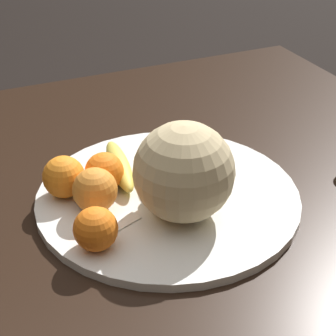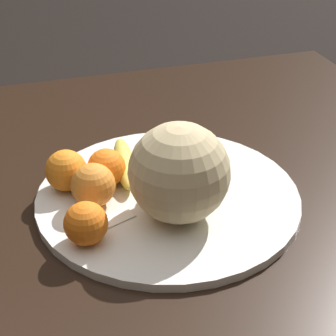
{
  "view_description": "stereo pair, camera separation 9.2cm",
  "coord_description": "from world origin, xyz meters",
  "views": [
    {
      "loc": [
        -0.27,
        -0.78,
        1.28
      ],
      "look_at": [
        0.05,
        -0.06,
        0.8
      ],
      "focal_mm": 60.0,
      "sensor_mm": 36.0,
      "label": 1
    },
    {
      "loc": [
        -0.18,
        -0.81,
        1.28
      ],
      "look_at": [
        0.05,
        -0.06,
        0.8
      ],
      "focal_mm": 60.0,
      "sensor_mm": 36.0,
      "label": 2
    }
  ],
  "objects": [
    {
      "name": "kitchen_table",
      "position": [
        0.0,
        0.0,
        0.64
      ],
      "size": [
        1.33,
        1.06,
        0.73
      ],
      "color": "black",
      "rests_on": "ground_plane"
    },
    {
      "name": "fruit_bowl",
      "position": [
        0.05,
        -0.06,
        0.74
      ],
      "size": [
        0.45,
        0.45,
        0.01
      ],
      "color": "white",
      "rests_on": "kitchen_table"
    },
    {
      "name": "melon",
      "position": [
        0.05,
        -0.12,
        0.83
      ],
      "size": [
        0.16,
        0.16,
        0.16
      ],
      "color": "#C6B284",
      "rests_on": "fruit_bowl"
    },
    {
      "name": "banana_bunch",
      "position": [
        0.04,
        0.01,
        0.77
      ],
      "size": [
        0.2,
        0.21,
        0.03
      ],
      "rotation": [
        0.0,
        0.0,
        7.47
      ],
      "color": "#473819",
      "rests_on": "fruit_bowl"
    },
    {
      "name": "orange_front_left",
      "position": [
        -0.08,
        -0.05,
        0.79
      ],
      "size": [
        0.07,
        0.07,
        0.07
      ],
      "color": "orange",
      "rests_on": "fruit_bowl"
    },
    {
      "name": "orange_front_right",
      "position": [
        -0.1,
        -0.14,
        0.78
      ],
      "size": [
        0.07,
        0.07,
        0.07
      ],
      "color": "orange",
      "rests_on": "fruit_bowl"
    },
    {
      "name": "orange_mid_center",
      "position": [
        -0.11,
        0.01,
        0.78
      ],
      "size": [
        0.07,
        0.07,
        0.07
      ],
      "color": "orange",
      "rests_on": "fruit_bowl"
    },
    {
      "name": "orange_back_left",
      "position": [
        -0.04,
        0.0,
        0.78
      ],
      "size": [
        0.07,
        0.07,
        0.07
      ],
      "color": "orange",
      "rests_on": "fruit_bowl"
    },
    {
      "name": "produce_tag",
      "position": [
        -0.06,
        -0.11,
        0.75
      ],
      "size": [
        0.07,
        0.05,
        0.0
      ],
      "rotation": [
        0.0,
        0.0,
        0.36
      ],
      "color": "white",
      "rests_on": "fruit_bowl"
    }
  ]
}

